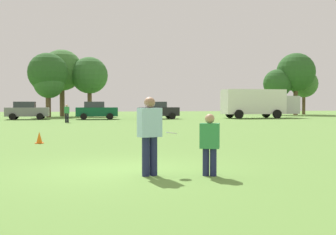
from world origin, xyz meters
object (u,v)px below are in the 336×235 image
object	(u,v)px
parked_car_near_right	(158,110)
parked_car_center	(27,110)
frisbee	(171,133)
traffic_cone	(39,138)
parked_car_mid_right	(96,110)
player_thrower	(150,132)
player_defender	(210,141)
box_truck	(258,102)
bystander_far_jogger	(67,112)

from	to	relation	value
parked_car_near_right	parked_car_center	bearing A→B (deg)	175.56
frisbee	traffic_cone	size ratio (longest dim) A/B	0.57
traffic_cone	parked_car_mid_right	size ratio (longest dim) A/B	0.11
parked_car_center	parked_car_mid_right	distance (m)	7.00
parked_car_near_right	frisbee	bearing A→B (deg)	-99.52
player_thrower	parked_car_near_right	bearing A→B (deg)	79.65
traffic_cone	player_defender	bearing A→B (deg)	-61.72
player_thrower	traffic_cone	bearing A→B (deg)	111.60
player_thrower	player_defender	xyz separation A→B (m)	(1.31, -0.27, -0.22)
box_truck	bystander_far_jogger	xyz separation A→B (m)	(-20.46, -6.73, -0.87)
player_thrower	box_truck	distance (m)	37.74
player_thrower	bystander_far_jogger	bearing A→B (deg)	96.36
box_truck	bystander_far_jogger	size ratio (longest dim) A/B	5.46
parked_car_near_right	parked_car_mid_right	bearing A→B (deg)	-179.47
traffic_cone	parked_car_center	distance (m)	26.54
traffic_cone	parked_car_near_right	xyz separation A→B (m)	(9.36, 25.19, 0.69)
player_defender	traffic_cone	bearing A→B (deg)	118.28
parked_car_mid_right	parked_car_near_right	xyz separation A→B (m)	(6.46, 0.06, 0.00)
player_thrower	traffic_cone	distance (m)	8.87
parked_car_mid_right	bystander_far_jogger	bearing A→B (deg)	-111.55
frisbee	traffic_cone	bearing A→B (deg)	114.94
player_defender	box_truck	xyz separation A→B (m)	(16.17, 33.71, 0.98)
parked_car_mid_right	bystander_far_jogger	world-z (taller)	parked_car_mid_right
parked_car_mid_right	parked_car_near_right	world-z (taller)	same
frisbee	traffic_cone	world-z (taller)	frisbee
player_thrower	parked_car_center	distance (m)	35.21
parked_car_mid_right	box_truck	distance (m)	17.86
parked_car_near_right	player_defender	bearing A→B (deg)	-98.09
player_defender	bystander_far_jogger	bearing A→B (deg)	99.04
parked_car_mid_right	parked_car_near_right	size ratio (longest dim) A/B	1.00
parked_car_near_right	bystander_far_jogger	world-z (taller)	parked_car_near_right
traffic_cone	parked_car_mid_right	world-z (taller)	parked_car_mid_right
player_thrower	frisbee	size ratio (longest dim) A/B	6.45
traffic_cone	parked_car_near_right	bearing A→B (deg)	69.62
parked_car_center	bystander_far_jogger	distance (m)	8.85
bystander_far_jogger	player_defender	bearing A→B (deg)	-80.96
parked_car_mid_right	parked_car_near_right	distance (m)	6.46
player_thrower	bystander_far_jogger	distance (m)	26.88
player_thrower	frisbee	world-z (taller)	player_thrower
frisbee	traffic_cone	distance (m)	8.98
player_defender	traffic_cone	size ratio (longest dim) A/B	2.90
parked_car_near_right	bystander_far_jogger	size ratio (longest dim) A/B	2.70
parked_car_mid_right	bystander_far_jogger	size ratio (longest dim) A/B	2.70
parked_car_mid_right	box_truck	size ratio (longest dim) A/B	0.49
parked_car_center	traffic_cone	bearing A→B (deg)	-81.29
player_defender	bystander_far_jogger	world-z (taller)	bystander_far_jogger
frisbee	parked_car_mid_right	size ratio (longest dim) A/B	0.06
frisbee	parked_car_mid_right	bearing A→B (deg)	91.51
player_defender	parked_car_near_right	world-z (taller)	parked_car_near_right
bystander_far_jogger	player_thrower	bearing A→B (deg)	-83.64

